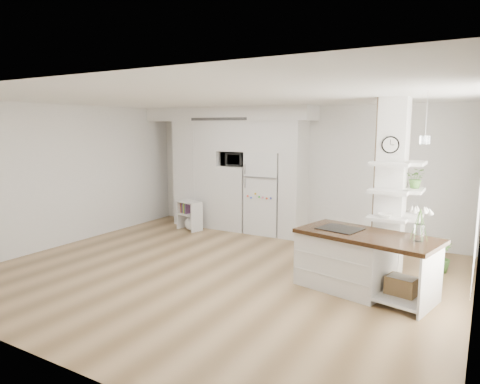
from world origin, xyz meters
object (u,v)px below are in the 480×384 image
(kitchen_island, at_px, (352,259))
(floor_plant_a, at_px, (363,248))
(bookshelf, at_px, (190,217))
(refrigerator, at_px, (267,193))

(kitchen_island, bearing_deg, floor_plant_a, 110.11)
(bookshelf, bearing_deg, floor_plant_a, 8.76)
(refrigerator, distance_m, floor_plant_a, 2.66)
(bookshelf, bearing_deg, refrigerator, 37.28)
(kitchen_island, xyz_separation_m, floor_plant_a, (-0.16, 1.22, -0.18))
(kitchen_island, height_order, bookshelf, kitchen_island)
(floor_plant_a, bearing_deg, refrigerator, 155.16)
(refrigerator, bearing_deg, bookshelf, -158.10)
(bookshelf, xyz_separation_m, floor_plant_a, (3.93, -0.46, -0.02))
(refrigerator, relative_size, bookshelf, 2.71)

